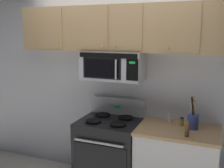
{
  "coord_description": "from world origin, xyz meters",
  "views": [
    {
      "loc": [
        1.24,
        -2.58,
        1.99
      ],
      "look_at": [
        0.0,
        0.49,
        1.35
      ],
      "focal_mm": 43.64,
      "sensor_mm": 36.0,
      "label": 1
    }
  ],
  "objects_px": {
    "stove_range": "(110,153)",
    "salt_shaker": "(170,118)",
    "utensil_crock_blue": "(193,120)",
    "pepper_mill": "(187,129)",
    "spice_jar": "(182,122)",
    "over_range_microwave": "(113,66)"
  },
  "relations": [
    {
      "from": "pepper_mill",
      "to": "spice_jar",
      "type": "relative_size",
      "value": 1.6
    },
    {
      "from": "over_range_microwave",
      "to": "utensil_crock_blue",
      "type": "distance_m",
      "value": 1.14
    },
    {
      "from": "utensil_crock_blue",
      "to": "stove_range",
      "type": "bearing_deg",
      "value": -175.86
    },
    {
      "from": "stove_range",
      "to": "pepper_mill",
      "type": "height_order",
      "value": "stove_range"
    },
    {
      "from": "utensil_crock_blue",
      "to": "salt_shaker",
      "type": "relative_size",
      "value": 3.64
    },
    {
      "from": "salt_shaker",
      "to": "stove_range",
      "type": "bearing_deg",
      "value": -164.83
    },
    {
      "from": "over_range_microwave",
      "to": "pepper_mill",
      "type": "bearing_deg",
      "value": -18.07
    },
    {
      "from": "spice_jar",
      "to": "salt_shaker",
      "type": "bearing_deg",
      "value": 156.3
    },
    {
      "from": "stove_range",
      "to": "utensil_crock_blue",
      "type": "relative_size",
      "value": 2.92
    },
    {
      "from": "pepper_mill",
      "to": "utensil_crock_blue",
      "type": "bearing_deg",
      "value": 83.83
    },
    {
      "from": "pepper_mill",
      "to": "spice_jar",
      "type": "bearing_deg",
      "value": 106.84
    },
    {
      "from": "stove_range",
      "to": "over_range_microwave",
      "type": "distance_m",
      "value": 1.11
    },
    {
      "from": "over_range_microwave",
      "to": "utensil_crock_blue",
      "type": "relative_size",
      "value": 1.98
    },
    {
      "from": "pepper_mill",
      "to": "stove_range",
      "type": "bearing_deg",
      "value": 168.44
    },
    {
      "from": "salt_shaker",
      "to": "utensil_crock_blue",
      "type": "bearing_deg",
      "value": -23.37
    },
    {
      "from": "stove_range",
      "to": "spice_jar",
      "type": "bearing_deg",
      "value": 8.25
    },
    {
      "from": "over_range_microwave",
      "to": "salt_shaker",
      "type": "distance_m",
      "value": 0.95
    },
    {
      "from": "utensil_crock_blue",
      "to": "salt_shaker",
      "type": "distance_m",
      "value": 0.31
    },
    {
      "from": "spice_jar",
      "to": "utensil_crock_blue",
      "type": "bearing_deg",
      "value": -22.97
    },
    {
      "from": "over_range_microwave",
      "to": "salt_shaker",
      "type": "relative_size",
      "value": 7.2
    },
    {
      "from": "stove_range",
      "to": "salt_shaker",
      "type": "bearing_deg",
      "value": 15.17
    },
    {
      "from": "utensil_crock_blue",
      "to": "pepper_mill",
      "type": "distance_m",
      "value": 0.27
    }
  ]
}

